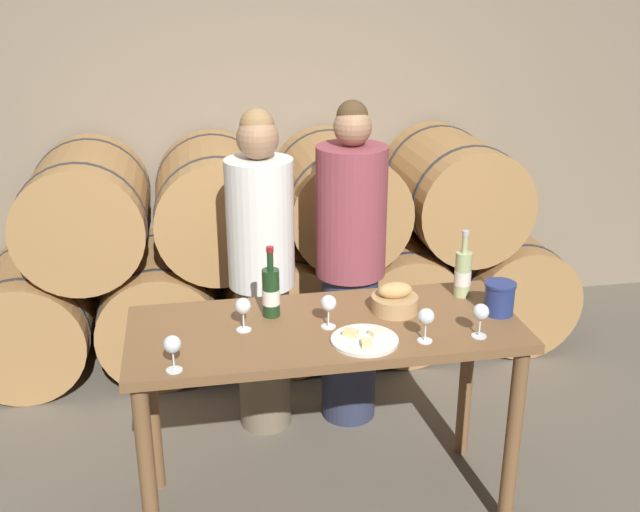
{
  "coord_description": "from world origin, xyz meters",
  "views": [
    {
      "loc": [
        -0.52,
        -2.68,
        2.24
      ],
      "look_at": [
        0.0,
        0.13,
        1.14
      ],
      "focal_mm": 42.0,
      "sensor_mm": 36.0,
      "label": 1
    }
  ],
  "objects_px": {
    "wine_bottle_white": "(463,273)",
    "wine_glass_center": "(328,304)",
    "bread_basket": "(395,300)",
    "tasting_table": "(326,354)",
    "wine_bottle_red": "(271,292)",
    "person_right": "(350,267)",
    "person_left": "(262,273)",
    "blue_crock": "(499,297)",
    "wine_glass_left": "(243,307)",
    "wine_glass_far_right": "(481,313)",
    "wine_glass_right": "(426,318)",
    "cheese_plate": "(365,340)",
    "wine_glass_far_left": "(172,346)"
  },
  "relations": [
    {
      "from": "person_right",
      "to": "wine_glass_center",
      "type": "relative_size",
      "value": 12.05
    },
    {
      "from": "person_right",
      "to": "cheese_plate",
      "type": "height_order",
      "value": "person_right"
    },
    {
      "from": "person_right",
      "to": "bread_basket",
      "type": "distance_m",
      "value": 0.63
    },
    {
      "from": "wine_glass_far_left",
      "to": "blue_crock",
      "type": "bearing_deg",
      "value": 10.2
    },
    {
      "from": "wine_glass_far_right",
      "to": "wine_bottle_red",
      "type": "bearing_deg",
      "value": 156.55
    },
    {
      "from": "wine_bottle_red",
      "to": "wine_glass_far_left",
      "type": "relative_size",
      "value": 2.19
    },
    {
      "from": "person_left",
      "to": "wine_glass_left",
      "type": "xyz_separation_m",
      "value": [
        -0.15,
        -0.69,
        0.14
      ]
    },
    {
      "from": "tasting_table",
      "to": "wine_bottle_red",
      "type": "height_order",
      "value": "wine_bottle_red"
    },
    {
      "from": "bread_basket",
      "to": "wine_glass_center",
      "type": "distance_m",
      "value": 0.32
    },
    {
      "from": "bread_basket",
      "to": "wine_glass_right",
      "type": "xyz_separation_m",
      "value": [
        0.04,
        -0.28,
        0.05
      ]
    },
    {
      "from": "wine_glass_left",
      "to": "wine_glass_far_right",
      "type": "bearing_deg",
      "value": -13.8
    },
    {
      "from": "tasting_table",
      "to": "bread_basket",
      "type": "bearing_deg",
      "value": 13.57
    },
    {
      "from": "tasting_table",
      "to": "wine_bottle_red",
      "type": "relative_size",
      "value": 5.22
    },
    {
      "from": "wine_glass_left",
      "to": "wine_glass_right",
      "type": "distance_m",
      "value": 0.72
    },
    {
      "from": "wine_bottle_red",
      "to": "wine_glass_far_left",
      "type": "distance_m",
      "value": 0.56
    },
    {
      "from": "cheese_plate",
      "to": "wine_glass_left",
      "type": "relative_size",
      "value": 1.9
    },
    {
      "from": "wine_glass_center",
      "to": "person_left",
      "type": "bearing_deg",
      "value": 104.9
    },
    {
      "from": "wine_bottle_white",
      "to": "wine_glass_center",
      "type": "relative_size",
      "value": 2.17
    },
    {
      "from": "cheese_plate",
      "to": "wine_glass_far_right",
      "type": "relative_size",
      "value": 1.9
    },
    {
      "from": "wine_bottle_white",
      "to": "cheese_plate",
      "type": "height_order",
      "value": "wine_bottle_white"
    },
    {
      "from": "tasting_table",
      "to": "wine_glass_far_left",
      "type": "xyz_separation_m",
      "value": [
        -0.61,
        -0.26,
        0.23
      ]
    },
    {
      "from": "cheese_plate",
      "to": "wine_glass_right",
      "type": "distance_m",
      "value": 0.25
    },
    {
      "from": "wine_bottle_red",
      "to": "blue_crock",
      "type": "distance_m",
      "value": 0.95
    },
    {
      "from": "bread_basket",
      "to": "cheese_plate",
      "type": "bearing_deg",
      "value": -127.33
    },
    {
      "from": "person_right",
      "to": "wine_glass_far_left",
      "type": "height_order",
      "value": "person_right"
    },
    {
      "from": "person_left",
      "to": "blue_crock",
      "type": "bearing_deg",
      "value": -38.32
    },
    {
      "from": "person_right",
      "to": "wine_bottle_red",
      "type": "relative_size",
      "value": 5.49
    },
    {
      "from": "tasting_table",
      "to": "wine_glass_left",
      "type": "relative_size",
      "value": 11.45
    },
    {
      "from": "wine_glass_far_left",
      "to": "wine_glass_left",
      "type": "xyz_separation_m",
      "value": [
        0.27,
        0.28,
        0.0
      ]
    },
    {
      "from": "blue_crock",
      "to": "wine_glass_left",
      "type": "xyz_separation_m",
      "value": [
        -1.06,
        0.04,
        0.03
      ]
    },
    {
      "from": "bread_basket",
      "to": "blue_crock",
      "type": "bearing_deg",
      "value": -13.1
    },
    {
      "from": "wine_bottle_white",
      "to": "wine_glass_right",
      "type": "relative_size",
      "value": 2.17
    },
    {
      "from": "bread_basket",
      "to": "cheese_plate",
      "type": "xyz_separation_m",
      "value": [
        -0.19,
        -0.25,
        -0.04
      ]
    },
    {
      "from": "wine_bottle_red",
      "to": "blue_crock",
      "type": "xyz_separation_m",
      "value": [
        0.94,
        -0.15,
        -0.03
      ]
    },
    {
      "from": "tasting_table",
      "to": "wine_glass_far_left",
      "type": "bearing_deg",
      "value": -156.44
    },
    {
      "from": "wine_bottle_red",
      "to": "wine_glass_right",
      "type": "xyz_separation_m",
      "value": [
        0.56,
        -0.34,
        -0.01
      ]
    },
    {
      "from": "person_right",
      "to": "wine_glass_left",
      "type": "distance_m",
      "value": 0.92
    },
    {
      "from": "bread_basket",
      "to": "wine_glass_far_right",
      "type": "bearing_deg",
      "value": -47.06
    },
    {
      "from": "wine_bottle_white",
      "to": "wine_glass_far_left",
      "type": "distance_m",
      "value": 1.33
    },
    {
      "from": "wine_glass_far_left",
      "to": "wine_glass_far_right",
      "type": "height_order",
      "value": "same"
    },
    {
      "from": "wine_glass_center",
      "to": "wine_glass_right",
      "type": "bearing_deg",
      "value": -28.72
    },
    {
      "from": "blue_crock",
      "to": "wine_glass_center",
      "type": "height_order",
      "value": "same"
    },
    {
      "from": "tasting_table",
      "to": "wine_glass_far_left",
      "type": "height_order",
      "value": "wine_glass_far_left"
    },
    {
      "from": "wine_bottle_red",
      "to": "wine_bottle_white",
      "type": "height_order",
      "value": "wine_bottle_red"
    },
    {
      "from": "bread_basket",
      "to": "wine_glass_far_right",
      "type": "relative_size",
      "value": 1.41
    },
    {
      "from": "tasting_table",
      "to": "wine_bottle_red",
      "type": "bearing_deg",
      "value": 148.05
    },
    {
      "from": "person_left",
      "to": "bread_basket",
      "type": "height_order",
      "value": "person_left"
    },
    {
      "from": "person_left",
      "to": "blue_crock",
      "type": "xyz_separation_m",
      "value": [
        0.92,
        -0.72,
        0.12
      ]
    },
    {
      "from": "blue_crock",
      "to": "wine_glass_center",
      "type": "bearing_deg",
      "value": 179.78
    },
    {
      "from": "wine_glass_left",
      "to": "wine_glass_far_right",
      "type": "height_order",
      "value": "same"
    }
  ]
}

